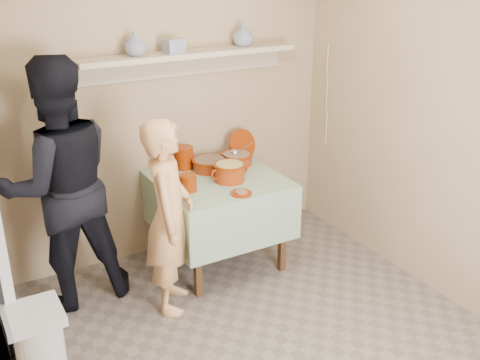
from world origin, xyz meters
TOP-DOWN VIEW (x-y plane):
  - ground at (0.00, 0.00)m, footprint 3.50×3.50m
  - plate_stack_a at (-0.07, 1.57)m, footprint 0.13×0.13m
  - plate_stack_b at (0.11, 1.62)m, footprint 0.16×0.16m
  - bowl_stack at (-0.07, 1.16)m, footprint 0.13×0.13m
  - empty_bowl at (-0.05, 1.31)m, footprint 0.18×0.18m
  - propped_lid at (0.66, 1.60)m, footprint 0.28×0.14m
  - vase_right at (0.69, 1.63)m, footprint 0.20×0.20m
  - vase_left at (-0.24, 1.63)m, footprint 0.23×0.23m
  - ceramic_box at (0.06, 1.60)m, footprint 0.17×0.13m
  - person_cook at (-0.34, 0.90)m, footprint 0.55×0.62m
  - person_helper at (-0.96, 1.37)m, footprint 0.91×0.72m
  - room_shell at (0.00, 0.00)m, footprint 3.04×3.54m
  - serving_table at (0.25, 1.28)m, footprint 0.97×0.97m
  - cazuela_meat_a at (0.27, 1.47)m, footprint 0.30×0.30m
  - cazuela_meat_b at (0.53, 1.47)m, footprint 0.28×0.28m
  - ladle at (0.52, 1.47)m, footprint 0.08×0.26m
  - cazuela_rice at (0.30, 1.18)m, footprint 0.33×0.25m
  - front_plate at (0.25, 0.90)m, footprint 0.16×0.16m
  - wall_shelf at (0.20, 1.65)m, footprint 1.80×0.25m
  - trash_bin at (-1.37, 0.47)m, footprint 0.32×0.32m
  - electrical_cord at (1.47, 1.48)m, footprint 0.01×0.05m

SIDE VIEW (x-z plane):
  - ground at x=0.00m, z-range 0.00..0.00m
  - trash_bin at x=-1.37m, z-range 0.00..0.56m
  - serving_table at x=0.25m, z-range 0.26..1.02m
  - person_cook at x=-0.34m, z-range 0.00..1.43m
  - front_plate at x=0.25m, z-range 0.76..0.78m
  - empty_bowl at x=-0.05m, z-range 0.76..0.81m
  - cazuela_meat_a at x=0.27m, z-range 0.77..0.87m
  - cazuela_meat_b at x=0.53m, z-range 0.77..0.87m
  - bowl_stack at x=-0.07m, z-range 0.76..0.89m
  - cazuela_rice at x=0.30m, z-range 0.77..0.92m
  - plate_stack_a at x=-0.07m, z-range 0.76..0.94m
  - plate_stack_b at x=0.11m, z-range 0.76..0.95m
  - ladle at x=0.52m, z-range 0.78..0.97m
  - propped_lid at x=0.66m, z-range 0.75..1.01m
  - person_helper at x=-0.96m, z-range 0.00..1.83m
  - electrical_cord at x=1.47m, z-range 0.80..1.70m
  - room_shell at x=0.00m, z-range 0.30..2.92m
  - wall_shelf at x=0.20m, z-range 1.57..1.78m
  - ceramic_box at x=0.06m, z-range 1.72..1.83m
  - vase_left at x=-0.24m, z-range 1.72..1.90m
  - vase_right at x=0.69m, z-range 1.72..1.90m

